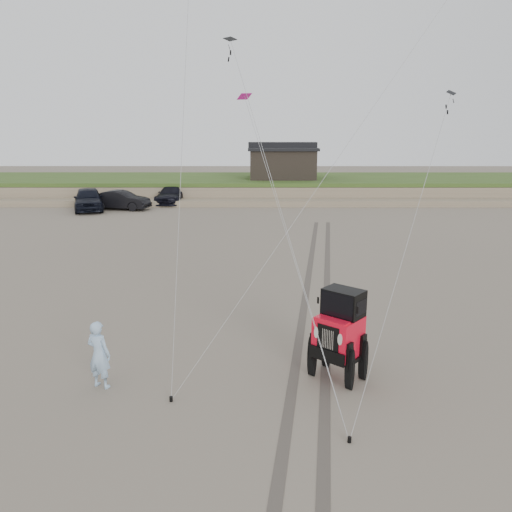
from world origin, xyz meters
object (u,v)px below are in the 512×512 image
object	(u,v)px
truck_b	(121,200)
jeep	(338,344)
truck_a	(88,199)
man	(99,354)
cabin	(282,162)
truck_c	(172,195)

from	to	relation	value
truck_b	jeep	size ratio (longest dim) A/B	0.93
truck_a	man	bearing A→B (deg)	-89.80
truck_b	cabin	bearing A→B (deg)	-45.75
truck_c	man	world-z (taller)	man
cabin	man	bearing A→B (deg)	-99.50
truck_a	truck_b	distance (m)	2.48
truck_a	jeep	distance (m)	31.47
cabin	truck_b	world-z (taller)	cabin
jeep	truck_b	bearing A→B (deg)	155.05
cabin	truck_a	distance (m)	18.08
truck_a	man	distance (m)	29.54
jeep	truck_c	bearing A→B (deg)	146.97
cabin	jeep	bearing A→B (deg)	-90.53
cabin	man	size ratio (longest dim) A/B	3.77
cabin	truck_c	world-z (taller)	cabin
jeep	man	size ratio (longest dim) A/B	2.91
truck_a	man	size ratio (longest dim) A/B	3.10
truck_b	truck_c	xyz separation A→B (m)	(3.47, 3.46, -0.01)
truck_b	man	bearing A→B (deg)	-154.29
cabin	truck_c	bearing A→B (deg)	-153.10
truck_a	man	world-z (taller)	truck_a
truck_b	truck_c	bearing A→B (deg)	-33.27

